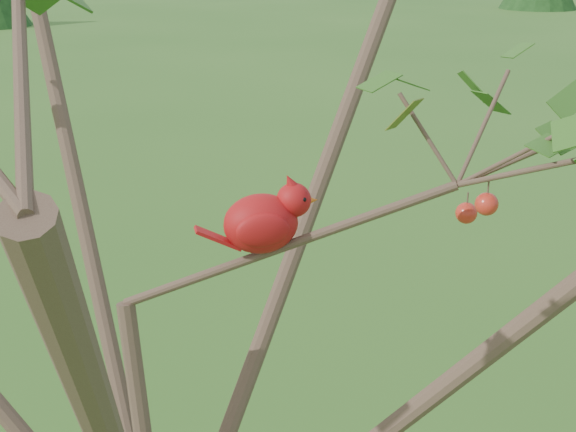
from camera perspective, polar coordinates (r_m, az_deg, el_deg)
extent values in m
sphere|color=red|center=(1.27, 15.42, 0.92)|extent=(0.04, 0.04, 0.04)
sphere|color=red|center=(1.36, 13.91, 0.23)|extent=(0.04, 0.04, 0.04)
ellipsoid|color=#AB130E|center=(1.29, -2.15, -0.60)|extent=(0.16, 0.13, 0.11)
sphere|color=#AB130E|center=(1.29, 0.46, 1.27)|extent=(0.08, 0.08, 0.06)
cone|color=#AB130E|center=(1.28, 0.24, 2.58)|extent=(0.05, 0.04, 0.05)
cone|color=#D85914|center=(1.30, 1.80, 1.25)|extent=(0.03, 0.03, 0.02)
ellipsoid|color=black|center=(1.30, 1.35, 1.17)|extent=(0.02, 0.04, 0.03)
cube|color=#AB130E|center=(1.29, -5.55, -1.76)|extent=(0.09, 0.05, 0.05)
ellipsoid|color=#AB130E|center=(1.33, -2.74, 0.14)|extent=(0.10, 0.05, 0.06)
ellipsoid|color=#AB130E|center=(1.25, -2.00, -1.17)|extent=(0.10, 0.05, 0.06)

